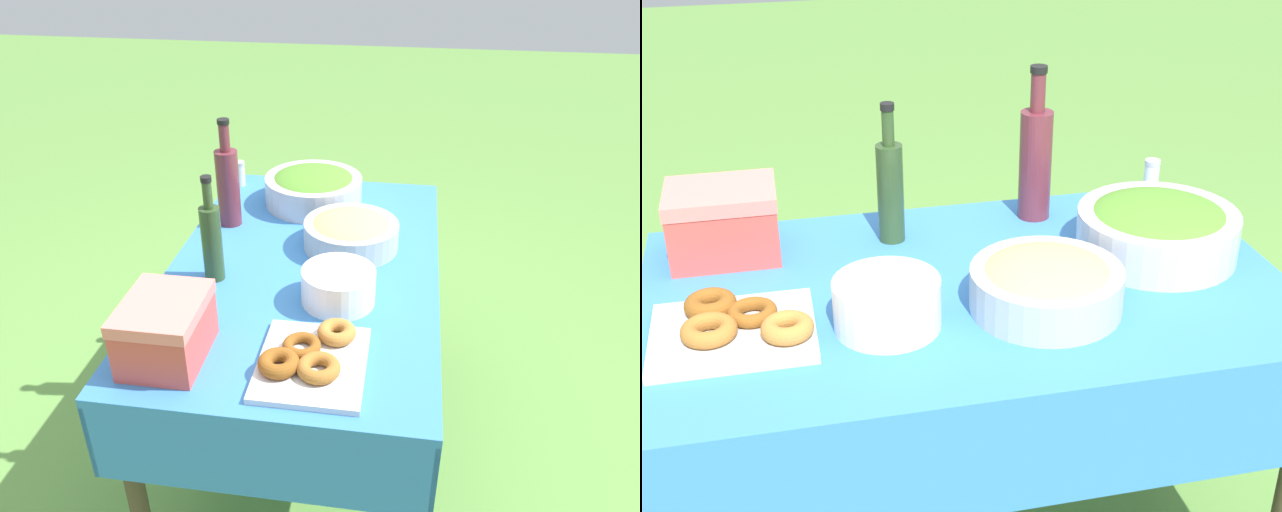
% 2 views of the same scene
% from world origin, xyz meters
% --- Properties ---
extents(picnic_table, '(1.30, 0.79, 0.76)m').
position_xyz_m(picnic_table, '(0.00, 0.00, 0.65)').
color(picnic_table, '#387AC6').
rests_on(picnic_table, ground_plane).
extents(salad_bowl, '(0.34, 0.34, 0.12)m').
position_xyz_m(salad_bowl, '(0.43, 0.04, 0.82)').
color(salad_bowl, silver).
rests_on(salad_bowl, picnic_table).
extents(pasta_bowl, '(0.29, 0.29, 0.11)m').
position_xyz_m(pasta_bowl, '(0.13, -0.13, 0.81)').
color(pasta_bowl, '#B2B7BC').
rests_on(pasta_bowl, picnic_table).
extents(donut_platter, '(0.30, 0.25, 0.05)m').
position_xyz_m(donut_platter, '(-0.46, -0.09, 0.78)').
color(donut_platter, silver).
rests_on(donut_platter, picnic_table).
extents(plate_stack, '(0.20, 0.20, 0.10)m').
position_xyz_m(plate_stack, '(-0.18, -0.12, 0.81)').
color(plate_stack, white).
rests_on(plate_stack, picnic_table).
extents(olive_oil_bottle, '(0.06, 0.06, 0.31)m').
position_xyz_m(olive_oil_bottle, '(-0.11, 0.24, 0.88)').
color(olive_oil_bottle, '#2D4723').
rests_on(olive_oil_bottle, picnic_table).
extents(wine_bottle, '(0.08, 0.08, 0.36)m').
position_xyz_m(wine_bottle, '(0.23, 0.29, 0.90)').
color(wine_bottle, maroon).
rests_on(wine_bottle, picnic_table).
extents(cooler_box, '(0.23, 0.18, 0.16)m').
position_xyz_m(cooler_box, '(-0.47, 0.25, 0.84)').
color(cooler_box, '#E04C42').
rests_on(cooler_box, picnic_table).
extents(salt_shaker, '(0.04, 0.04, 0.09)m').
position_xyz_m(salt_shaker, '(0.55, 0.34, 0.81)').
color(salt_shaker, white).
rests_on(salt_shaker, picnic_table).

